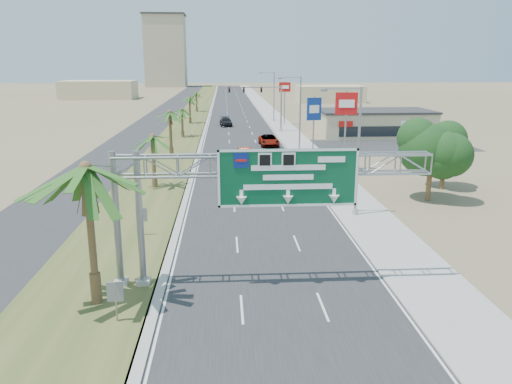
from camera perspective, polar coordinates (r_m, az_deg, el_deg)
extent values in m
cube|color=#28282B|center=(125.76, -2.39, 9.16)|extent=(12.00, 300.00, 0.02)
cube|color=#9E9B93|center=(126.22, 1.52, 9.20)|extent=(4.00, 300.00, 0.10)
cube|color=#3E4D22|center=(125.94, -7.00, 9.09)|extent=(7.00, 300.00, 0.12)
cube|color=#28282B|center=(126.54, -10.21, 8.98)|extent=(8.00, 300.00, 0.02)
cylinder|color=gray|center=(26.80, -13.12, -3.22)|extent=(0.36, 0.36, 7.40)
cylinder|color=gray|center=(27.03, -15.63, -3.23)|extent=(0.36, 0.36, 7.40)
cube|color=#9E9B93|center=(28.04, -12.70, -10.05)|extent=(0.70, 0.70, 0.40)
cube|color=#9E9B93|center=(28.26, -15.14, -10.01)|extent=(0.70, 0.70, 0.40)
cube|color=#074A2A|center=(25.55, 3.69, 1.62)|extent=(7.20, 0.12, 3.00)
cube|color=navy|center=(25.09, -1.71, 3.62)|extent=(0.75, 0.03, 0.75)
cone|color=white|center=(25.76, 3.67, -0.91)|extent=(0.56, 0.56, 0.45)
cylinder|color=brown|center=(25.43, -18.27, -5.03)|extent=(0.36, 0.36, 7.00)
cylinder|color=brown|center=(26.41, -17.81, -10.48)|extent=(0.54, 0.54, 1.68)
cylinder|color=brown|center=(48.55, -11.61, 3.30)|extent=(0.36, 0.36, 5.00)
cylinder|color=brown|center=(48.94, -11.50, 1.11)|extent=(0.54, 0.54, 1.20)
cylinder|color=brown|center=(64.15, -9.72, 6.42)|extent=(0.36, 0.36, 5.80)
cylinder|color=brown|center=(64.49, -9.63, 4.48)|extent=(0.54, 0.54, 1.39)
cylinder|color=brown|center=(82.01, -8.42, 7.74)|extent=(0.36, 0.36, 4.50)
cylinder|color=brown|center=(82.23, -8.37, 6.55)|extent=(0.54, 0.54, 1.08)
cylinder|color=brown|center=(100.83, -7.56, 9.20)|extent=(0.36, 0.36, 5.20)
cylinder|color=brown|center=(101.02, -7.52, 8.09)|extent=(0.54, 0.54, 1.25)
cylinder|color=brown|center=(125.71, -6.81, 10.16)|extent=(0.36, 0.36, 4.80)
cylinder|color=brown|center=(125.86, -6.78, 9.33)|extent=(0.54, 0.54, 1.15)
cylinder|color=gray|center=(39.14, 11.59, 4.37)|extent=(0.20, 0.20, 10.00)
cylinder|color=gray|center=(38.26, 9.90, 11.54)|extent=(2.80, 0.12, 0.12)
cube|color=slate|center=(37.97, 7.80, 11.45)|extent=(0.50, 0.22, 0.18)
cylinder|color=#9E9B93|center=(40.22, 11.25, -2.30)|extent=(0.44, 0.44, 0.50)
cylinder|color=gray|center=(68.28, 5.06, 8.82)|extent=(0.20, 0.20, 10.00)
cylinder|color=gray|center=(67.79, 3.95, 12.91)|extent=(2.80, 0.12, 0.12)
cube|color=slate|center=(67.62, 2.75, 12.84)|extent=(0.50, 0.22, 0.18)
cylinder|color=#9E9B93|center=(68.91, 4.97, 4.89)|extent=(0.44, 0.44, 0.50)
cylinder|color=gray|center=(103.91, 2.07, 10.80)|extent=(0.20, 0.20, 10.00)
cylinder|color=gray|center=(103.58, 1.30, 13.48)|extent=(2.80, 0.12, 0.12)
cube|color=slate|center=(103.47, 0.51, 13.42)|extent=(0.50, 0.22, 0.18)
cylinder|color=#9E9B93|center=(104.32, 2.05, 8.19)|extent=(0.44, 0.44, 0.50)
cylinder|color=gray|center=(88.08, 2.90, 9.47)|extent=(0.28, 0.28, 8.00)
cylinder|color=gray|center=(87.42, -0.40, 11.88)|extent=(10.00, 0.18, 0.18)
cube|color=black|center=(87.33, 0.61, 11.62)|extent=(0.32, 0.18, 0.95)
cube|color=black|center=(87.16, -1.40, 11.61)|extent=(0.32, 0.18, 0.95)
cube|color=black|center=(87.10, -3.07, 11.59)|extent=(0.32, 0.18, 0.95)
sphere|color=red|center=(87.20, 0.62, 11.81)|extent=(0.22, 0.22, 0.22)
imported|color=black|center=(87.87, 2.92, 11.42)|extent=(0.16, 0.16, 0.60)
cylinder|color=#9E9B93|center=(88.48, 2.87, 7.09)|extent=(0.56, 0.56, 0.60)
cube|color=#C6B785|center=(85.41, 13.35, 7.60)|extent=(18.00, 10.00, 4.00)
cylinder|color=brown|center=(45.87, 19.19, 1.43)|extent=(0.44, 0.44, 3.90)
sphere|color=#153713|center=(45.39, 19.46, 4.63)|extent=(4.50, 4.50, 4.50)
cylinder|color=brown|center=(50.71, 20.59, 2.15)|extent=(0.44, 0.44, 3.30)
sphere|color=#153713|center=(50.32, 20.81, 4.60)|extent=(3.50, 3.50, 3.50)
cylinder|color=gray|center=(24.31, -15.69, -12.41)|extent=(0.08, 0.08, 1.80)
cube|color=slate|center=(24.01, -15.80, -10.92)|extent=(0.75, 0.06, 0.95)
cylinder|color=gray|center=(35.37, -12.89, -3.63)|extent=(0.08, 0.08, 1.80)
cube|color=slate|center=(35.16, -12.95, -2.54)|extent=(0.75, 0.06, 0.95)
cube|color=tan|center=(266.86, -10.29, 15.52)|extent=(20.00, 16.00, 35.00)
cube|color=#C6B785|center=(180.43, -17.50, 11.08)|extent=(24.00, 14.00, 6.00)
cube|color=#C6B785|center=(158.86, 8.43, 11.03)|extent=(20.00, 12.00, 5.00)
imported|color=black|center=(59.15, -3.51, 3.79)|extent=(2.03, 4.35, 1.44)
imported|color=#661A09|center=(61.78, -1.24, 4.32)|extent=(2.09, 4.84, 1.55)
imported|color=gray|center=(73.02, 1.47, 5.91)|extent=(2.80, 5.76, 1.58)
imported|color=black|center=(96.84, -3.47, 8.01)|extent=(2.59, 5.61, 1.59)
cylinder|color=gray|center=(56.46, 10.15, 6.87)|extent=(0.20, 0.20, 8.82)
cube|color=red|center=(56.15, 10.29, 9.92)|extent=(2.42, 0.55, 2.40)
cube|color=white|center=(55.98, 10.34, 9.90)|extent=(1.68, 0.21, 0.84)
cylinder|color=gray|center=(68.43, 6.60, 7.72)|extent=(0.20, 0.20, 7.44)
cube|color=navy|center=(68.22, 6.65, 9.40)|extent=(2.01, 0.77, 3.00)
cube|color=white|center=(68.04, 6.68, 9.39)|extent=(1.37, 0.37, 1.05)
cylinder|color=gray|center=(98.36, 3.29, 10.10)|extent=(0.20, 0.20, 8.36)
cube|color=#A9100D|center=(98.17, 3.31, 11.89)|extent=(2.18, 0.99, 1.80)
cube|color=white|center=(98.00, 3.32, 11.89)|extent=(1.47, 0.53, 0.63)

